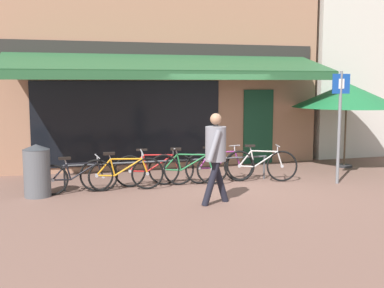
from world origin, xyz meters
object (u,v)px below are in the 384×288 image
bicycle_orange (122,173)px  bicycle_purple (220,166)px  bicycle_silver (260,165)px  pedestrian_adult (216,149)px  litter_bin (37,170)px  bicycle_black (78,177)px  bicycle_red (154,169)px  cafe_parasol (347,95)px  parking_sign (340,116)px  bicycle_green (188,168)px

bicycle_orange → bicycle_purple: 2.34m
bicycle_silver → pedestrian_adult: size_ratio=0.95×
pedestrian_adult → bicycle_purple: bearing=70.5°
pedestrian_adult → litter_bin: (-3.27, 1.57, -0.51)m
bicycle_orange → bicycle_purple: bearing=11.9°
bicycle_black → bicycle_silver: (4.17, 0.06, 0.04)m
bicycle_red → bicycle_purple: 1.56m
pedestrian_adult → bicycle_silver: bearing=47.1°
cafe_parasol → parking_sign: bearing=-127.7°
litter_bin → parking_sign: size_ratio=0.42×
bicycle_purple → cafe_parasol: size_ratio=0.61×
bicycle_red → bicycle_purple: (1.56, -0.01, 0.00)m
bicycle_silver → cafe_parasol: (3.02, 1.12, 1.57)m
bicycle_black → litter_bin: size_ratio=1.56×
bicycle_black → bicycle_red: size_ratio=0.93×
bicycle_orange → bicycle_red: bearing=26.5°
bicycle_red → cafe_parasol: size_ratio=0.62×
bicycle_green → cafe_parasol: 5.12m
bicycle_orange → bicycle_purple: bicycle_purple is taller
bicycle_green → bicycle_silver: (1.74, -0.10, 0.01)m
bicycle_purple → cafe_parasol: 4.35m
bicycle_orange → pedestrian_adult: size_ratio=1.02×
bicycle_purple → bicycle_red: bearing=173.6°
bicycle_orange → bicycle_purple: size_ratio=1.01×
bicycle_green → parking_sign: (3.33, -0.83, 1.18)m
bicycle_black → litter_bin: bearing=178.4°
bicycle_green → cafe_parasol: bearing=26.0°
litter_bin → parking_sign: bearing=-5.5°
bicycle_purple → cafe_parasol: bearing=6.5°
bicycle_orange → litter_bin: bearing=-174.6°
pedestrian_adult → litter_bin: pedestrian_adult is taller
pedestrian_adult → bicycle_green: bearing=93.8°
bicycle_black → bicycle_green: size_ratio=0.95×
bicycle_black → bicycle_green: (2.43, 0.16, 0.03)m
bicycle_black → bicycle_green: 2.44m
bicycle_purple → pedestrian_adult: 2.16m
bicycle_silver → litter_bin: 4.98m
bicycle_silver → pedestrian_adult: pedestrian_adult is taller
bicycle_silver → parking_sign: size_ratio=0.65×
bicycle_red → bicycle_green: 0.76m
bicycle_orange → bicycle_silver: 3.25m
parking_sign → litter_bin: bearing=174.5°
litter_bin → cafe_parasol: bearing=8.7°
bicycle_green → pedestrian_adult: (0.03, -1.77, 0.67)m
bicycle_green → bicycle_silver: bearing=10.5°
parking_sign → bicycle_silver: bearing=155.4°
bicycle_black → cafe_parasol: (7.19, 1.18, 1.61)m
bicycle_green → bicycle_silver: size_ratio=1.06×
bicycle_black → parking_sign: size_ratio=0.66×
bicycle_black → litter_bin: litter_bin is taller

